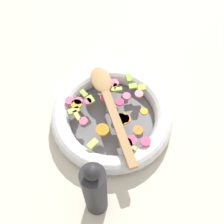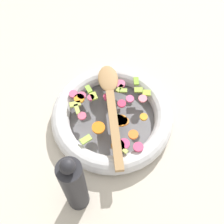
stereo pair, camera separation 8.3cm
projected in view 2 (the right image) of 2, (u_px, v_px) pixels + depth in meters
The scene contains 5 objects.
ground_plane at pixel (112, 121), 0.87m from camera, with size 4.00×4.00×0.00m, color beige.
skillet at pixel (112, 117), 0.86m from camera, with size 0.33×0.33×0.05m.
chopped_vegetables at pixel (112, 113), 0.83m from camera, with size 0.23×0.23×0.01m.
wooden_spoon at pixel (111, 102), 0.83m from camera, with size 0.32×0.08×0.01m.
pepper_mill at pixel (74, 186), 0.67m from camera, with size 0.05×0.05×0.25m.
Camera 2 is at (-0.41, 0.10, 0.77)m, focal length 50.00 mm.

